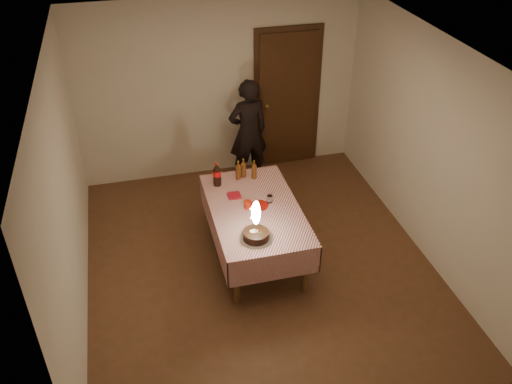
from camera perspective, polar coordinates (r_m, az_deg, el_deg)
ground at (r=6.57m, az=0.31°, el=-7.43°), size 4.00×4.50×0.01m
room_shell at (r=5.69m, az=0.51°, el=5.73°), size 4.04×4.54×2.62m
dining_table at (r=6.32m, az=-0.11°, el=-2.39°), size 1.02×1.72×0.70m
birthday_cake at (r=5.75m, az=0.00°, el=-4.01°), size 0.35×0.35×0.49m
red_plate at (r=6.30m, az=0.31°, el=-1.42°), size 0.22×0.22×0.01m
red_cup at (r=6.24m, az=-0.90°, el=-1.33°), size 0.08×0.08×0.10m
clear_cup at (r=6.34m, az=1.45°, el=-0.74°), size 0.07×0.07×0.09m
napkin_stack at (r=6.46m, az=-2.31°, el=-0.37°), size 0.15×0.15×0.02m
cola_bottle at (r=6.61m, az=-4.13°, el=1.88°), size 0.10×0.10×0.32m
amber_bottle_left at (r=6.73m, az=-1.88°, el=2.26°), size 0.06×0.06×0.25m
amber_bottle_right at (r=6.74m, az=-0.21°, el=2.34°), size 0.06×0.06×0.25m
amber_bottle_mid at (r=6.78m, az=-1.33°, el=2.50°), size 0.06×0.06×0.25m
photographer at (r=7.68m, az=-0.85°, el=6.34°), size 0.62×0.48×1.57m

